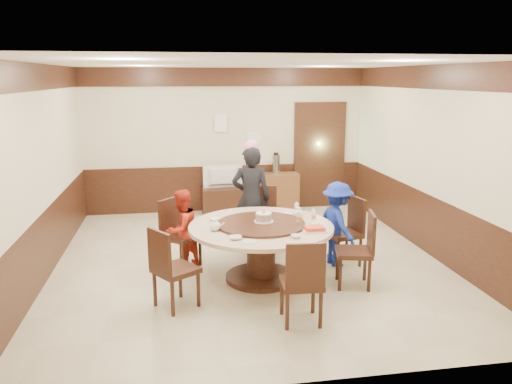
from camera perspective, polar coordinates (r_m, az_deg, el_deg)
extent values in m
plane|color=beige|center=(7.34, -0.81, -7.95)|extent=(6.00, 6.00, 0.00)
plane|color=white|center=(6.85, -0.88, 14.47)|extent=(6.00, 6.00, 0.00)
cube|color=beige|center=(9.91, -3.44, 5.88)|extent=(5.50, 0.04, 2.80)
cube|color=beige|center=(4.10, 5.43, -4.44)|extent=(5.50, 0.04, 2.80)
cube|color=beige|center=(7.10, -23.37, 2.00)|extent=(0.04, 6.00, 2.80)
cube|color=beige|center=(7.85, 19.46, 3.28)|extent=(0.04, 6.00, 2.80)
cube|color=#331A10|center=(7.19, -0.82, -4.60)|extent=(5.50, 6.00, 0.90)
cube|color=#331A10|center=(6.85, -0.88, 13.01)|extent=(5.50, 6.00, 0.35)
cube|color=#331A10|center=(10.28, 7.24, 4.09)|extent=(1.05, 0.08, 2.18)
cube|color=#88D39B|center=(10.29, 7.21, 4.11)|extent=(0.88, 0.02, 2.05)
cylinder|color=#331A10|center=(6.73, 0.56, -9.68)|extent=(0.94, 0.94, 0.06)
cylinder|color=#331A10|center=(6.61, 0.57, -7.08)|extent=(0.38, 0.38, 0.65)
cylinder|color=#C9A992|center=(6.49, 0.58, -4.01)|extent=(1.88, 1.88, 0.05)
cylinder|color=#331A10|center=(6.48, 0.58, -3.67)|extent=(1.15, 1.15, 0.03)
cube|color=#331A10|center=(7.21, 9.92, -4.74)|extent=(0.52, 0.52, 0.06)
cube|color=#331A10|center=(7.24, 11.43, -2.50)|extent=(0.13, 0.42, 0.50)
cube|color=#331A10|center=(7.29, 9.85, -6.54)|extent=(0.36, 0.36, 0.42)
cube|color=#331A10|center=(7.70, 0.97, -3.39)|extent=(0.48, 0.48, 0.06)
cube|color=#331A10|center=(7.83, 0.84, -1.07)|extent=(0.42, 0.08, 0.50)
cube|color=#331A10|center=(7.77, 0.96, -5.09)|extent=(0.36, 0.36, 0.42)
cube|color=#331A10|center=(7.08, -8.51, -5.04)|extent=(0.62, 0.62, 0.06)
cube|color=#331A10|center=(7.14, -9.85, -2.67)|extent=(0.31, 0.34, 0.50)
cube|color=#331A10|center=(7.15, -8.44, -6.87)|extent=(0.36, 0.36, 0.42)
cube|color=#331A10|center=(5.90, -9.15, -8.80)|extent=(0.61, 0.61, 0.06)
cube|color=#331A10|center=(5.70, -10.99, -6.78)|extent=(0.27, 0.37, 0.50)
cube|color=#331A10|center=(5.99, -9.06, -10.93)|extent=(0.36, 0.36, 0.42)
cube|color=#331A10|center=(5.51, 5.18, -10.30)|extent=(0.46, 0.46, 0.06)
cube|color=#331A10|center=(5.22, 5.70, -8.47)|extent=(0.42, 0.06, 0.50)
cube|color=#331A10|center=(5.61, 5.13, -12.55)|extent=(0.36, 0.36, 0.42)
cube|color=#331A10|center=(6.51, 11.10, -6.77)|extent=(0.53, 0.53, 0.06)
cube|color=#331A10|center=(6.45, 13.06, -4.51)|extent=(0.13, 0.42, 0.50)
cube|color=#331A10|center=(6.59, 11.01, -8.74)|extent=(0.36, 0.36, 0.42)
imported|color=black|center=(7.62, -0.56, -0.76)|extent=(0.65, 0.49, 1.62)
imported|color=#B72A18|center=(6.98, -8.49, -4.29)|extent=(0.69, 0.69, 1.13)
imported|color=navy|center=(7.14, 9.27, -3.63)|extent=(0.60, 0.86, 1.20)
cylinder|color=white|center=(6.53, 0.89, -3.36)|extent=(0.26, 0.26, 0.01)
cylinder|color=gray|center=(6.51, 0.89, -2.91)|extent=(0.20, 0.20, 0.09)
cylinder|color=white|center=(6.50, 0.89, -2.45)|extent=(0.21, 0.21, 0.01)
sphere|color=pink|center=(6.49, 0.89, -2.13)|extent=(0.06, 0.06, 0.06)
ellipsoid|color=white|center=(6.26, -4.72, -3.89)|extent=(0.17, 0.15, 0.13)
ellipsoid|color=white|center=(6.81, 4.87, -2.49)|extent=(0.17, 0.15, 0.13)
imported|color=white|center=(6.72, -4.76, -3.08)|extent=(0.14, 0.14, 0.03)
imported|color=white|center=(5.99, 4.58, -5.06)|extent=(0.13, 0.13, 0.04)
imported|color=white|center=(5.93, -2.34, -5.24)|extent=(0.15, 0.15, 0.04)
imported|color=white|center=(6.51, 6.69, -3.62)|extent=(0.15, 0.15, 0.05)
cylinder|color=white|center=(5.83, -0.75, -5.68)|extent=(0.18, 0.18, 0.01)
cylinder|color=white|center=(7.04, 3.49, -2.41)|extent=(0.18, 0.18, 0.01)
cube|color=white|center=(6.25, 6.73, -4.44)|extent=(0.30, 0.20, 0.02)
cube|color=red|center=(6.24, 6.74, -4.17)|extent=(0.24, 0.15, 0.04)
cylinder|color=white|center=(6.54, 4.88, -2.96)|extent=(0.06, 0.06, 0.16)
cylinder|color=white|center=(6.65, 6.61, -2.74)|extent=(0.06, 0.06, 0.16)
cylinder|color=white|center=(6.97, 4.67, -1.96)|extent=(0.06, 0.06, 0.16)
cube|color=#331A10|center=(9.86, -3.70, -0.95)|extent=(0.85, 0.45, 0.50)
imported|color=gray|center=(9.76, -3.74, 1.75)|extent=(0.78, 0.16, 0.45)
cube|color=brown|center=(10.02, 2.52, 0.03)|extent=(0.80, 0.40, 0.75)
cylinder|color=silver|center=(9.90, 2.30, 3.20)|extent=(0.15, 0.15, 0.38)
cube|color=white|center=(9.81, -4.03, 7.86)|extent=(0.25, 0.00, 0.35)
cube|color=white|center=(9.93, -0.24, 6.21)|extent=(0.30, 0.00, 0.22)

